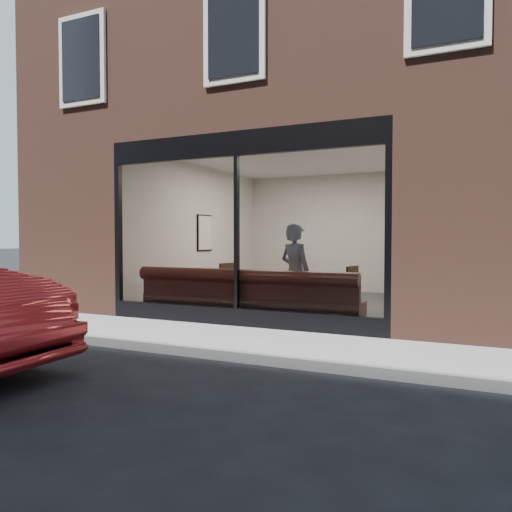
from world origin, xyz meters
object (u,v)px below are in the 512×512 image
at_px(banquette, 247,310).
at_px(person, 295,273).
at_px(cafe_table_right, 300,276).
at_px(cafe_table_left, 186,275).
at_px(cafe_chair_left, 220,297).
at_px(cafe_chair_right, 343,304).

xyz_separation_m(banquette, person, (0.77, 0.30, 0.63)).
bearing_deg(cafe_table_right, cafe_table_left, -159.70).
bearing_deg(cafe_table_left, cafe_chair_left, 68.72).
distance_m(cafe_table_left, cafe_table_right, 2.22).
distance_m(cafe_table_left, cafe_chair_right, 3.06).
height_order(banquette, cafe_chair_left, banquette).
bearing_deg(cafe_table_left, banquette, -19.06).
bearing_deg(banquette, cafe_table_right, 69.75).
bearing_deg(cafe_chair_right, cafe_chair_left, 12.97).
height_order(person, cafe_chair_left, person).
relative_size(banquette, cafe_chair_left, 10.56).
relative_size(banquette, cafe_table_right, 5.87).
xyz_separation_m(banquette, cafe_table_right, (0.49, 1.32, 0.52)).
relative_size(person, cafe_table_right, 2.50).
xyz_separation_m(cafe_table_right, cafe_chair_left, (-1.77, 0.03, -0.50)).
bearing_deg(banquette, cafe_table_left, 160.94).
relative_size(person, cafe_table_left, 3.03).
height_order(cafe_table_left, cafe_chair_left, cafe_table_left).
relative_size(cafe_table_left, cafe_chair_left, 1.49).
xyz_separation_m(person, cafe_chair_left, (-2.05, 1.05, -0.61)).
distance_m(banquette, person, 1.04).
bearing_deg(banquette, cafe_chair_left, 133.42).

